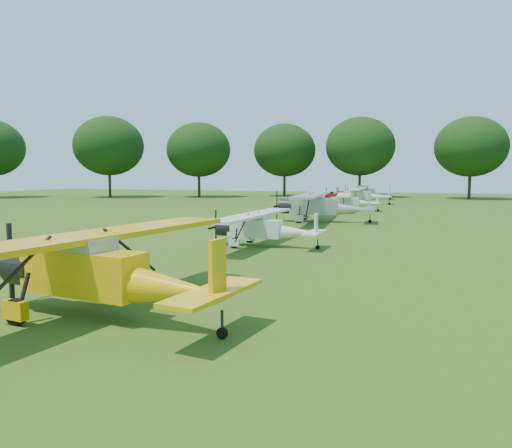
{
  "coord_description": "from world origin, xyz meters",
  "views": [
    {
      "loc": [
        9.54,
        -25.15,
        3.68
      ],
      "look_at": [
        1.78,
        -3.64,
        1.4
      ],
      "focal_mm": 35.0,
      "sensor_mm": 36.0,
      "label": 1
    }
  ],
  "objects_px": {
    "aircraft_2": "(99,266)",
    "aircraft_6": "(362,194)",
    "aircraft_7": "(367,191)",
    "aircraft_5": "(349,200)",
    "golf_cart": "(332,195)",
    "aircraft_3": "(263,226)",
    "aircraft_4": "(321,204)"
  },
  "relations": [
    {
      "from": "aircraft_4",
      "to": "aircraft_6",
      "type": "xyz_separation_m",
      "value": [
        -0.3,
        24.88,
        -0.15
      ]
    },
    {
      "from": "aircraft_5",
      "to": "aircraft_6",
      "type": "relative_size",
      "value": 0.86
    },
    {
      "from": "aircraft_5",
      "to": "aircraft_7",
      "type": "distance_m",
      "value": 24.36
    },
    {
      "from": "aircraft_6",
      "to": "aircraft_2",
      "type": "bearing_deg",
      "value": -92.57
    },
    {
      "from": "aircraft_5",
      "to": "aircraft_6",
      "type": "bearing_deg",
      "value": 83.29
    },
    {
      "from": "aircraft_3",
      "to": "aircraft_4",
      "type": "xyz_separation_m",
      "value": [
        -0.1,
        14.03,
        0.33
      ]
    },
    {
      "from": "aircraft_3",
      "to": "aircraft_6",
      "type": "xyz_separation_m",
      "value": [
        -0.4,
        38.91,
        0.18
      ]
    },
    {
      "from": "aircraft_5",
      "to": "aircraft_6",
      "type": "distance_m",
      "value": 12.2
    },
    {
      "from": "aircraft_3",
      "to": "aircraft_2",
      "type": "bearing_deg",
      "value": -88.49
    },
    {
      "from": "aircraft_7",
      "to": "golf_cart",
      "type": "distance_m",
      "value": 5.15
    },
    {
      "from": "aircraft_6",
      "to": "aircraft_7",
      "type": "bearing_deg",
      "value": 91.22
    },
    {
      "from": "aircraft_2",
      "to": "aircraft_5",
      "type": "distance_m",
      "value": 40.22
    },
    {
      "from": "aircraft_7",
      "to": "aircraft_5",
      "type": "bearing_deg",
      "value": -91.43
    },
    {
      "from": "aircraft_3",
      "to": "aircraft_4",
      "type": "relative_size",
      "value": 0.76
    },
    {
      "from": "aircraft_7",
      "to": "golf_cart",
      "type": "relative_size",
      "value": 4.6
    },
    {
      "from": "aircraft_6",
      "to": "aircraft_3",
      "type": "bearing_deg",
      "value": -92.67
    },
    {
      "from": "aircraft_4",
      "to": "golf_cart",
      "type": "xyz_separation_m",
      "value": [
        -6.3,
        36.24,
        -0.76
      ]
    },
    {
      "from": "aircraft_4",
      "to": "golf_cart",
      "type": "distance_m",
      "value": 36.79
    },
    {
      "from": "aircraft_3",
      "to": "aircraft_5",
      "type": "bearing_deg",
      "value": 90.48
    },
    {
      "from": "aircraft_3",
      "to": "aircraft_7",
      "type": "height_order",
      "value": "aircraft_7"
    },
    {
      "from": "aircraft_7",
      "to": "golf_cart",
      "type": "bearing_deg",
      "value": -175.84
    },
    {
      "from": "aircraft_2",
      "to": "aircraft_5",
      "type": "height_order",
      "value": "aircraft_2"
    },
    {
      "from": "aircraft_2",
      "to": "aircraft_6",
      "type": "relative_size",
      "value": 1.09
    },
    {
      "from": "aircraft_4",
      "to": "golf_cart",
      "type": "bearing_deg",
      "value": 94.01
    },
    {
      "from": "aircraft_2",
      "to": "golf_cart",
      "type": "relative_size",
      "value": 4.95
    },
    {
      "from": "aircraft_5",
      "to": "aircraft_7",
      "type": "height_order",
      "value": "aircraft_7"
    },
    {
      "from": "aircraft_2",
      "to": "golf_cart",
      "type": "xyz_separation_m",
      "value": [
        -6.64,
        63.75,
        -0.72
      ]
    },
    {
      "from": "aircraft_4",
      "to": "golf_cart",
      "type": "relative_size",
      "value": 5.11
    },
    {
      "from": "golf_cart",
      "to": "aircraft_3",
      "type": "bearing_deg",
      "value": -89.83
    },
    {
      "from": "aircraft_6",
      "to": "golf_cart",
      "type": "height_order",
      "value": "aircraft_6"
    },
    {
      "from": "aircraft_5",
      "to": "aircraft_7",
      "type": "relative_size",
      "value": 0.85
    },
    {
      "from": "aircraft_4",
      "to": "aircraft_7",
      "type": "relative_size",
      "value": 1.11
    }
  ]
}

